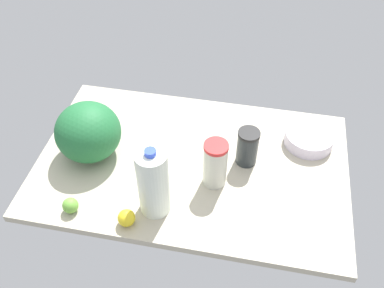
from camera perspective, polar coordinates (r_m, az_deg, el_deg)
countertop at (r=168.39cm, az=-0.00°, el=-2.74°), size 120.00×76.00×3.00cm
tumbler_cup at (r=153.66cm, az=3.11°, el=-2.67°), size 8.84×8.84×19.51cm
watermelon at (r=167.33cm, az=-13.68°, el=1.57°), size 25.08×25.08×22.76cm
mixing_bowl at (r=178.83cm, az=15.34°, el=0.77°), size 19.56×19.56×5.52cm
shaker_bottle at (r=163.35cm, az=7.40°, el=-0.40°), size 8.34×8.34×15.46cm
milk_jug at (r=143.22cm, az=-5.19°, el=-5.12°), size 10.73×10.73×29.30cm
lemon_beside_bowl at (r=148.99cm, az=-8.73°, el=-9.71°), size 6.05×6.05×6.05cm
lime_loose at (r=156.48cm, az=-15.91°, el=-7.89°), size 5.58×5.58×5.58cm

